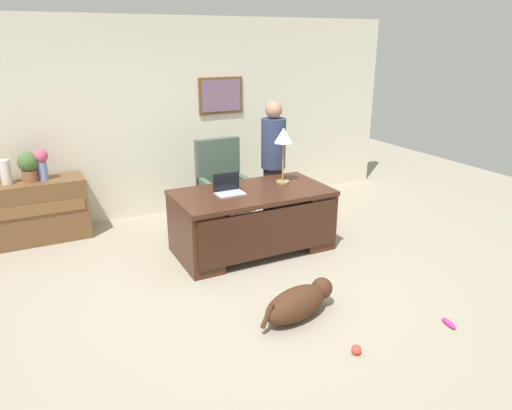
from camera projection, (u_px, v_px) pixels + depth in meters
ground_plane at (257, 283)px, 4.90m from camera, size 12.00×12.00×0.00m
back_wall at (174, 118)px, 6.64m from camera, size 7.00×0.16×2.70m
desk at (253, 219)px, 5.55m from camera, size 1.80×0.97×0.74m
credenza at (28, 212)px, 5.81m from camera, size 1.39×0.50×0.77m
armchair at (223, 189)px, 6.27m from camera, size 0.60×0.59×1.17m
person_standing at (273, 163)px, 6.22m from camera, size 0.32×0.32×1.66m
dog_lying at (299, 302)px, 4.26m from camera, size 0.84×0.45×0.30m
laptop at (228, 188)px, 5.35m from camera, size 0.32×0.22×0.22m
desk_lamp at (283, 139)px, 5.58m from camera, size 0.22×0.22×0.68m
vase_with_flowers at (41, 162)px, 5.70m from camera, size 0.17×0.17×0.38m
vase_empty at (6, 172)px, 5.56m from camera, size 0.12×0.12×0.29m
potted_plant at (29, 165)px, 5.65m from camera, size 0.24×0.24×0.36m
dog_toy_ball at (356, 350)px, 3.79m from camera, size 0.08×0.08×0.08m
dog_toy_bone at (449, 323)px, 4.17m from camera, size 0.08×0.18×0.05m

